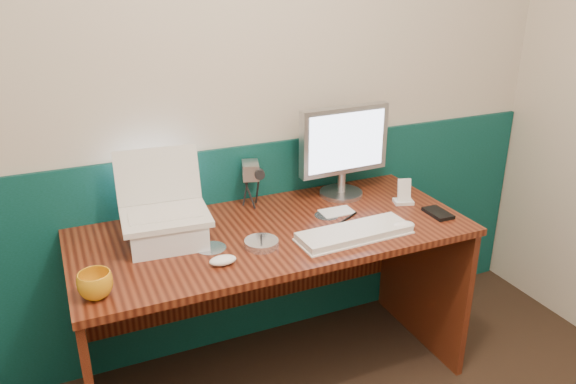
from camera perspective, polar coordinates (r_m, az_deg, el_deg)
name	(u,v)px	position (r m, az deg, el deg)	size (l,w,h in m)	color
back_wall	(201,93)	(2.41, -8.78, 9.90)	(3.50, 0.04, 2.50)	beige
wainscot	(212,253)	(2.66, -7.77, -6.16)	(3.48, 0.02, 1.00)	#08362C
desk	(274,307)	(2.47, -1.43, -11.64)	(1.60, 0.70, 0.75)	#38120A
laptop_riser	(167,231)	(2.21, -12.21, -3.93)	(0.28, 0.24, 0.10)	silver
laptop	(163,186)	(2.13, -12.61, 0.55)	(0.33, 0.25, 0.27)	silver
monitor	(343,151)	(2.56, 5.57, 4.14)	(0.43, 0.12, 0.43)	#A6A6AA
keyboard	(354,234)	(2.24, 6.76, -4.21)	(0.46, 0.15, 0.03)	white
mouse_right	(402,227)	(2.31, 11.54, -3.46)	(0.11, 0.07, 0.04)	white
mouse_left	(223,260)	(2.04, -6.64, -6.90)	(0.10, 0.06, 0.03)	white
mug	(95,285)	(1.93, -18.99, -8.92)	(0.11, 0.11, 0.09)	orange
camcorder	(251,187)	(2.48, -3.79, 0.51)	(0.08, 0.12, 0.18)	#AFB0B4
cd_spindle	(261,243)	(2.15, -2.71, -5.24)	(0.13, 0.13, 0.03)	silver
cd_loose_a	(211,248)	(2.16, -7.83, -5.65)	(0.12, 0.12, 0.00)	#AEB3BE
cd_loose_b	(327,215)	(2.41, 3.96, -2.38)	(0.11, 0.11, 0.00)	#AEB3BF
pen	(347,219)	(2.38, 5.97, -2.72)	(0.01, 0.01, 0.16)	black
papers	(337,212)	(2.45, 5.00, -2.01)	(0.14, 0.10, 0.00)	silver
dock	(403,202)	(2.58, 11.63, -0.95)	(0.08, 0.06, 0.02)	silver
music_player	(404,190)	(2.56, 11.73, 0.23)	(0.06, 0.01, 0.10)	white
pda	(438,213)	(2.50, 15.00, -2.08)	(0.08, 0.13, 0.02)	black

